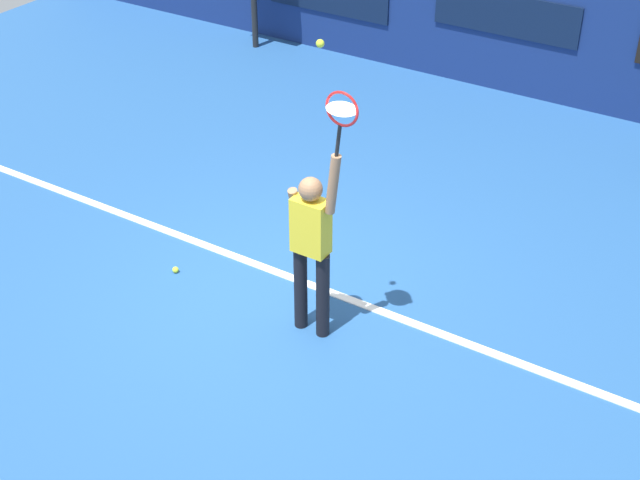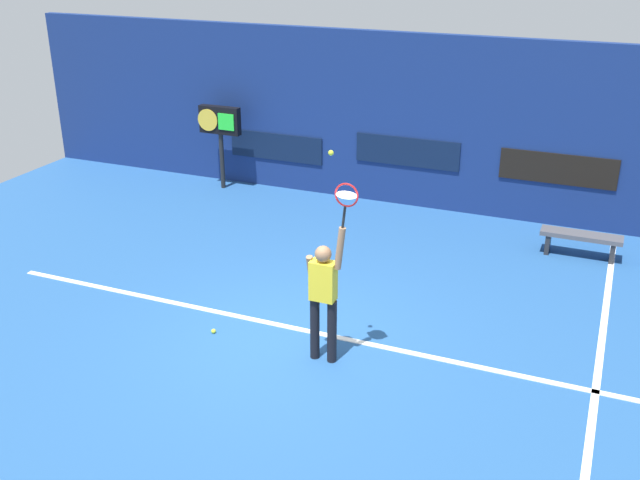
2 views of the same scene
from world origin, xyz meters
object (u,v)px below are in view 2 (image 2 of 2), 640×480
Objects in this scene: court_bench at (581,239)px; tennis_racket at (346,198)px; spare_ball at (214,331)px; tennis_ball at (331,153)px; tennis_player at (323,293)px; scoreboard_clock at (220,124)px.

tennis_racket is at bearing -118.45° from court_bench.
tennis_ball is at bearing -0.89° from spare_ball.
tennis_ball is 1.00× the size of spare_ball.
tennis_racket is 9.08× the size of tennis_ball.
tennis_player is 5.75m from court_bench.
tennis_ball is 0.05× the size of court_bench.
tennis_racket is (0.30, -0.00, 1.38)m from tennis_player.
spare_ball is at bearing 179.20° from tennis_player.
tennis_player is 1.07× the size of scoreboard_clock.
court_bench is at bearing 61.55° from tennis_racket.
spare_ball is at bearing 179.20° from tennis_racket.
tennis_ball reaches higher than tennis_player.
tennis_racket is at bearing 0.03° from tennis_ball.
spare_ball is at bearing -133.99° from court_bench.
tennis_player is 29.29× the size of spare_ball.
tennis_ball is at bearing -49.60° from scoreboard_clock.
tennis_ball reaches higher than spare_ball.
court_bench is at bearing 46.01° from spare_ball.
tennis_player reaches higher than court_bench.
spare_ball is (-1.74, 0.02, -0.98)m from tennis_player.
tennis_ball is (-0.21, -0.00, 0.55)m from tennis_racket.
court_bench is (7.75, -0.87, -1.12)m from scoreboard_clock.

